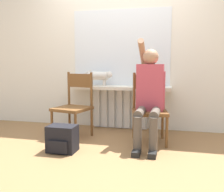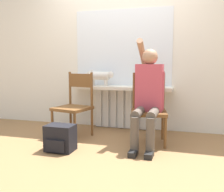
{
  "view_description": "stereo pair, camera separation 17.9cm",
  "coord_description": "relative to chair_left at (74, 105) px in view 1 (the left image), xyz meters",
  "views": [
    {
      "loc": [
        0.86,
        -2.9,
        1.04
      ],
      "look_at": [
        0.0,
        0.62,
        0.59
      ],
      "focal_mm": 42.0,
      "sensor_mm": 36.0,
      "label": 1
    },
    {
      "loc": [
        1.04,
        -2.85,
        1.04
      ],
      "look_at": [
        0.0,
        0.62,
        0.59
      ],
      "focal_mm": 42.0,
      "sensor_mm": 36.0,
      "label": 2
    }
  ],
  "objects": [
    {
      "name": "windowsill",
      "position": [
        0.53,
        0.52,
        0.21
      ],
      "size": [
        1.61,
        0.33,
        0.05
      ],
      "color": "white",
      "rests_on": "radiator"
    },
    {
      "name": "window_glass",
      "position": [
        0.53,
        0.68,
        0.83
      ],
      "size": [
        1.54,
        0.01,
        1.19
      ],
      "color": "white",
      "rests_on": "windowsill"
    },
    {
      "name": "cat",
      "position": [
        0.23,
        0.5,
        0.39
      ],
      "size": [
        0.53,
        0.13,
        0.26
      ],
      "color": "silver",
      "rests_on": "windowsill"
    },
    {
      "name": "person",
      "position": [
        1.07,
        -0.12,
        0.21
      ],
      "size": [
        0.36,
        1.02,
        1.35
      ],
      "color": "brown",
      "rests_on": "ground_plane"
    },
    {
      "name": "radiator",
      "position": [
        0.53,
        0.64,
        -0.14
      ],
      "size": [
        0.87,
        0.08,
        0.64
      ],
      "color": "silver",
      "rests_on": "ground_plane"
    },
    {
      "name": "wall_with_window",
      "position": [
        0.53,
        0.72,
        0.9
      ],
      "size": [
        7.0,
        0.06,
        2.7
      ],
      "color": "white",
      "rests_on": "ground_plane"
    },
    {
      "name": "chair_left",
      "position": [
        0.0,
        0.0,
        0.0
      ],
      "size": [
        0.54,
        0.54,
        0.91
      ],
      "rotation": [
        0.0,
        0.0,
        -0.25
      ],
      "color": "brown",
      "rests_on": "ground_plane"
    },
    {
      "name": "backpack",
      "position": [
        0.11,
        -0.64,
        -0.3
      ],
      "size": [
        0.33,
        0.26,
        0.31
      ],
      "color": "black",
      "rests_on": "ground_plane"
    },
    {
      "name": "chair_right",
      "position": [
        1.06,
        0.0,
        0.0
      ],
      "size": [
        0.52,
        0.52,
        0.91
      ],
      "rotation": [
        0.0,
        0.0,
        0.18
      ],
      "color": "brown",
      "rests_on": "ground_plane"
    },
    {
      "name": "ground_plane",
      "position": [
        0.53,
        -0.51,
        -0.45
      ],
      "size": [
        12.0,
        12.0,
        0.0
      ],
      "primitive_type": "plane",
      "color": "olive"
    }
  ]
}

